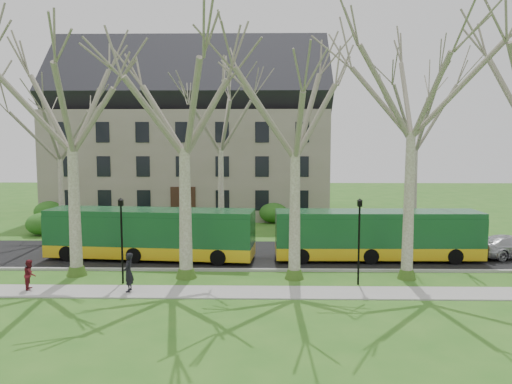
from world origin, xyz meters
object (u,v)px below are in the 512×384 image
bus_lead (151,233)px  sedan (510,246)px  bus_follow (377,235)px  pedestrian_a (129,272)px  pedestrian_b (30,274)px

bus_lead → sedan: 22.26m
bus_follow → pedestrian_a: bearing=-154.1°
bus_lead → pedestrian_a: (0.45, -6.65, -0.64)m
bus_follow → sedan: bus_follow is taller
pedestrian_a → pedestrian_b: size_ratio=1.28×
bus_follow → sedan: 8.50m
bus_follow → sedan: size_ratio=2.60×
bus_lead → pedestrian_b: (-4.45, -6.37, -0.84)m
bus_lead → bus_follow: 13.80m
bus_follow → pedestrian_b: bus_follow is taller
bus_follow → pedestrian_b: bearing=-161.4°
bus_follow → pedestrian_a: 14.96m
pedestrian_a → bus_lead: bearing=-178.7°
bus_follow → pedestrian_b: (-18.26, -6.43, -0.81)m
pedestrian_b → sedan: bearing=-91.2°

